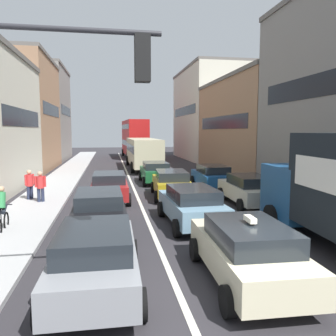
% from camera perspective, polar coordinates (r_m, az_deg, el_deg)
% --- Properties ---
extents(ground_plane, '(140.00, 140.00, 0.00)m').
position_cam_1_polar(ground_plane, '(7.88, 16.29, -21.46)').
color(ground_plane, '#2F2D31').
extents(sidewalk_left, '(2.60, 64.00, 0.14)m').
position_cam_1_polar(sidewalk_left, '(26.71, -17.38, -1.68)').
color(sidewalk_left, '#AEAEAE').
rests_on(sidewalk_left, ground).
extents(lane_stripe_left, '(0.16, 60.00, 0.01)m').
position_cam_1_polar(lane_stripe_left, '(26.52, -6.60, -1.63)').
color(lane_stripe_left, silver).
rests_on(lane_stripe_left, ground).
extents(lane_stripe_right, '(0.16, 60.00, 0.01)m').
position_cam_1_polar(lane_stripe_right, '(26.92, 0.65, -1.47)').
color(lane_stripe_right, silver).
rests_on(lane_stripe_right, ground).
extents(building_row_right, '(7.20, 43.90, 11.55)m').
position_cam_1_polar(building_row_right, '(31.50, 14.84, 8.90)').
color(building_row_right, beige).
rests_on(building_row_right, ground).
extents(traffic_light_pole, '(3.58, 0.38, 5.50)m').
position_cam_1_polar(traffic_light_pole, '(6.45, -21.49, 7.45)').
color(traffic_light_pole, '#2D2D33').
rests_on(traffic_light_pole, ground).
extents(taxi_centre_lane_front, '(2.17, 4.36, 1.66)m').
position_cam_1_polar(taxi_centre_lane_front, '(8.49, 13.22, -13.42)').
color(taxi_centre_lane_front, beige).
rests_on(taxi_centre_lane_front, ground).
extents(sedan_left_lane_front, '(2.12, 4.33, 1.49)m').
position_cam_1_polar(sedan_left_lane_front, '(8.08, -12.18, -14.44)').
color(sedan_left_lane_front, gray).
rests_on(sedan_left_lane_front, ground).
extents(sedan_centre_lane_second, '(2.19, 4.36, 1.49)m').
position_cam_1_polar(sedan_centre_lane_second, '(13.15, 4.01, -6.20)').
color(sedan_centre_lane_second, '#759EB7').
rests_on(sedan_centre_lane_second, ground).
extents(wagon_left_lane_second, '(2.13, 4.33, 1.49)m').
position_cam_1_polar(wagon_left_lane_second, '(12.60, -11.55, -6.87)').
color(wagon_left_lane_second, black).
rests_on(wagon_left_lane_second, ground).
extents(hatchback_centre_lane_third, '(2.28, 4.41, 1.49)m').
position_cam_1_polar(hatchback_centre_lane_third, '(18.49, 0.56, -2.56)').
color(hatchback_centre_lane_third, '#B29319').
rests_on(hatchback_centre_lane_third, ground).
extents(sedan_left_lane_third, '(2.07, 4.31, 1.49)m').
position_cam_1_polar(sedan_left_lane_third, '(17.78, -9.89, -3.00)').
color(sedan_left_lane_third, '#A51E1E').
rests_on(sedan_left_lane_third, ground).
extents(coupe_centre_lane_fourth, '(2.08, 4.31, 1.49)m').
position_cam_1_polar(coupe_centre_lane_fourth, '(23.57, -2.16, -0.64)').
color(coupe_centre_lane_fourth, '#19592D').
rests_on(coupe_centre_lane_fourth, ground).
extents(sedan_right_lane_behind_truck, '(2.15, 4.34, 1.49)m').
position_cam_1_polar(sedan_right_lane_behind_truck, '(17.00, 13.50, -3.51)').
color(sedan_right_lane_behind_truck, beige).
rests_on(sedan_right_lane_behind_truck, ground).
extents(wagon_right_lane_far, '(2.17, 4.35, 1.49)m').
position_cam_1_polar(wagon_right_lane_far, '(21.50, 7.50, -1.37)').
color(wagon_right_lane_far, '#194C8C').
rests_on(wagon_right_lane_far, ground).
extents(bus_mid_queue_primary, '(2.86, 10.52, 2.90)m').
position_cam_1_polar(bus_mid_queue_primary, '(32.45, -4.26, 2.94)').
color(bus_mid_queue_primary, '#BFB793').
rests_on(bus_mid_queue_primary, ground).
extents(bus_far_queue_secondary, '(3.15, 10.60, 5.06)m').
position_cam_1_polar(bus_far_queue_secondary, '(46.08, -5.70, 5.24)').
color(bus_far_queue_secondary, '#B21919').
rests_on(bus_far_queue_secondary, ground).
extents(cyclist_on_sidewalk, '(0.50, 1.73, 1.72)m').
position_cam_1_polar(cyclist_on_sidewalk, '(13.23, -26.31, -6.53)').
color(cyclist_on_sidewalk, black).
rests_on(cyclist_on_sidewalk, ground).
extents(pedestrian_near_kerb, '(0.53, 0.34, 1.66)m').
position_cam_1_polar(pedestrian_near_kerb, '(17.84, -20.79, -2.80)').
color(pedestrian_near_kerb, '#262D47').
rests_on(pedestrian_near_kerb, ground).
extents(pedestrian_far_sidewalk, '(0.40, 0.43, 1.66)m').
position_cam_1_polar(pedestrian_far_sidewalk, '(18.71, -22.39, -2.46)').
color(pedestrian_far_sidewalk, '#262D47').
rests_on(pedestrian_far_sidewalk, ground).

